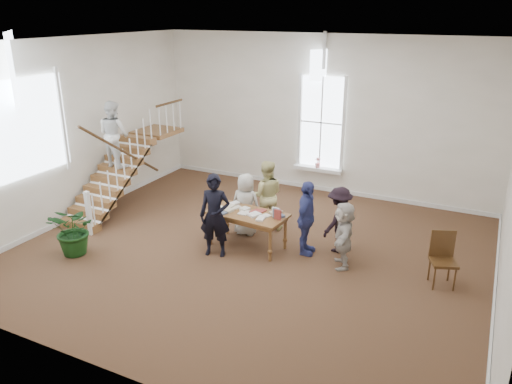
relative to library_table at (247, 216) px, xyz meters
The scene contains 12 objects.
ground 0.79m from the library_table, 35.54° to the right, with size 10.00×10.00×0.00m, color #472B1C.
room_shell 4.27m from the library_table, 87.36° to the left, with size 10.49×10.00×10.00m.
staircase 4.28m from the library_table, behind, with size 1.10×4.10×2.92m.
library_table is the anchor object (origin of this frame).
police_officer 0.81m from the library_table, 124.01° to the right, with size 0.68×0.44×1.85m, color black.
elderly_woman 0.69m from the library_table, 119.61° to the left, with size 0.74×0.48×1.51m, color #BAB7AC.
person_yellow 1.11m from the library_table, 92.08° to the left, with size 0.84×0.66×1.74m, color #D4CC84.
woman_cluster_a 1.34m from the library_table, 11.48° to the left, with size 0.98×0.41×1.68m, color navy.
woman_cluster_b 2.04m from the library_table, 20.54° to the left, with size 0.97×0.56×1.50m, color black.
woman_cluster_c 2.21m from the library_table, ahead, with size 1.33×0.42×1.44m, color #BBB3A8.
floor_plant 3.78m from the library_table, 148.11° to the right, with size 1.03×0.90×1.15m, color #133912.
side_chair 4.17m from the library_table, ahead, with size 0.62×0.62×1.09m.
Camera 1 is at (4.52, -9.00, 5.12)m, focal length 35.00 mm.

